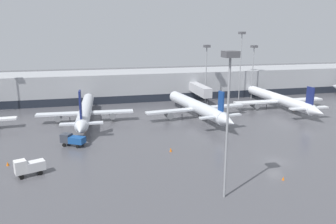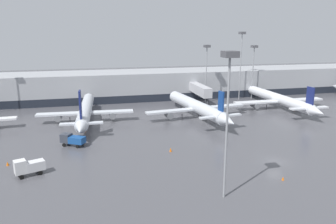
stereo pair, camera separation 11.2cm
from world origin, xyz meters
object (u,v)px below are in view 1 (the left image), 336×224
parked_jet_3 (85,111)px  traffic_cone_3 (85,131)px  apron_light_mast_6 (207,57)px  traffic_cone_1 (8,164)px  traffic_cone_2 (294,109)px  service_truck_0 (72,139)px  traffic_cone_0 (283,178)px  apron_light_mast_2 (241,48)px  parked_jet_0 (279,99)px  apron_light_mast_4 (254,57)px  traffic_cone_4 (171,150)px  parked_jet_2 (196,107)px  apron_light_mast_5 (229,86)px  service_truck_1 (29,167)px

parked_jet_3 → traffic_cone_3: parked_jet_3 is taller
apron_light_mast_6 → traffic_cone_3: bearing=-147.9°
parked_jet_3 → traffic_cone_1: (-12.92, -24.93, -2.56)m
traffic_cone_1 → traffic_cone_2: 75.32m
service_truck_0 → traffic_cone_0: service_truck_0 is taller
apron_light_mast_2 → traffic_cone_1: bearing=-145.9°
parked_jet_0 → traffic_cone_0: size_ratio=66.89×
parked_jet_3 → apron_light_mast_4: bearing=-68.6°
traffic_cone_4 → apron_light_mast_6: bearing=61.6°
parked_jet_2 → service_truck_0: size_ratio=7.19×
parked_jet_2 → traffic_cone_3: (-28.23, -5.77, -2.71)m
parked_jet_3 → apron_light_mast_6: (37.07, 14.97, 11.36)m
parked_jet_3 → service_truck_0: parked_jet_3 is taller
traffic_cone_4 → apron_light_mast_6: size_ratio=0.04×
traffic_cone_1 → apron_light_mast_5: (31.08, -18.81, 15.03)m
traffic_cone_0 → traffic_cone_3: 43.79m
traffic_cone_2 → apron_light_mast_6: size_ratio=0.04×
parked_jet_2 → traffic_cone_2: size_ratio=50.86×
traffic_cone_3 → apron_light_mast_2: apron_light_mast_2 is taller
parked_jet_2 → apron_light_mast_4: size_ratio=2.06×
traffic_cone_4 → traffic_cone_2: bearing=29.4°
traffic_cone_3 → traffic_cone_1: bearing=-127.5°
parked_jet_3 → traffic_cone_4: parked_jet_3 is taller
service_truck_0 → service_truck_1: size_ratio=1.08×
parked_jet_2 → traffic_cone_4: size_ratio=47.26×
traffic_cone_4 → apron_light_mast_2: bearing=51.1°
service_truck_1 → traffic_cone_4: service_truck_1 is taller
parked_jet_2 → apron_light_mast_2: bearing=-54.8°
traffic_cone_1 → traffic_cone_4: bearing=-0.3°
apron_light_mast_4 → apron_light_mast_6: size_ratio=0.98×
parked_jet_0 → service_truck_0: bearing=108.2°
traffic_cone_1 → parked_jet_3: bearing=62.6°
parked_jet_0 → service_truck_0: (-57.84, -19.67, -1.28)m
traffic_cone_4 → apron_light_mast_6: apron_light_mast_6 is taller
apron_light_mast_2 → apron_light_mast_6: size_ratio=1.22×
parked_jet_2 → traffic_cone_0: (0.96, -38.42, -2.72)m
parked_jet_2 → parked_jet_3: 28.15m
traffic_cone_2 → traffic_cone_4: (-43.04, -24.21, 0.03)m
traffic_cone_3 → apron_light_mast_6: size_ratio=0.03×
parked_jet_3 → traffic_cone_2: (58.46, -0.88, -2.54)m
apron_light_mast_4 → traffic_cone_1: bearing=-147.7°
service_truck_1 → traffic_cone_0: size_ratio=8.24×
traffic_cone_0 → apron_light_mast_6: size_ratio=0.03×
parked_jet_3 → service_truck_0: 17.74m
parked_jet_3 → traffic_cone_2: bearing=-87.4°
parked_jet_2 → traffic_cone_2: (30.43, 1.72, -2.65)m
traffic_cone_1 → traffic_cone_2: (71.37, 24.05, 0.02)m
traffic_cone_1 → traffic_cone_4: size_ratio=0.87×
parked_jet_0 → traffic_cone_0: 50.62m
parked_jet_2 → apron_light_mast_2: apron_light_mast_2 is taller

